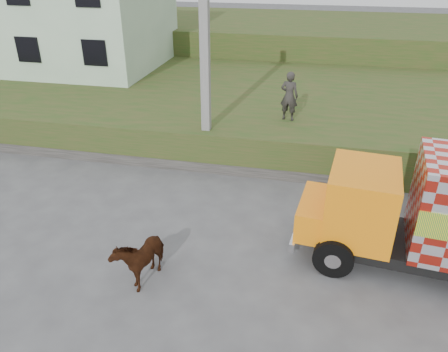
# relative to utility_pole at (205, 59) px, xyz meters

# --- Properties ---
(ground) EXTENTS (120.00, 120.00, 0.00)m
(ground) POSITION_rel_utility_pole_xyz_m (1.00, -4.60, -4.08)
(ground) COLOR #474749
(ground) RESTS_ON ground
(embankment) EXTENTS (40.00, 12.00, 1.50)m
(embankment) POSITION_rel_utility_pole_xyz_m (1.00, 5.40, -3.33)
(embankment) COLOR #274B19
(embankment) RESTS_ON ground
(embankment_far) EXTENTS (40.00, 12.00, 3.00)m
(embankment_far) POSITION_rel_utility_pole_xyz_m (1.00, 17.40, -2.58)
(embankment_far) COLOR #274B19
(embankment_far) RESTS_ON ground
(retaining_strip) EXTENTS (16.00, 0.50, 0.40)m
(retaining_strip) POSITION_rel_utility_pole_xyz_m (-1.00, -0.40, -3.88)
(retaining_strip) COLOR #595651
(retaining_strip) RESTS_ON ground
(building) EXTENTS (10.00, 8.00, 6.00)m
(building) POSITION_rel_utility_pole_xyz_m (-10.00, 8.40, 0.42)
(building) COLOR silver
(building) RESTS_ON embankment
(utility_pole) EXTENTS (1.20, 0.30, 8.00)m
(utility_pole) POSITION_rel_utility_pole_xyz_m (0.00, 0.00, 0.00)
(utility_pole) COLOR gray
(utility_pole) RESTS_ON ground
(cow) EXTENTS (1.00, 1.71, 1.36)m
(cow) POSITION_rel_utility_pole_xyz_m (-0.04, -6.58, -3.40)
(cow) COLOR #32180C
(cow) RESTS_ON ground
(pedestrian) EXTENTS (0.77, 0.59, 1.89)m
(pedestrian) POSITION_rel_utility_pole_xyz_m (2.84, 1.68, -1.63)
(pedestrian) COLOR #2C2A27
(pedestrian) RESTS_ON embankment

